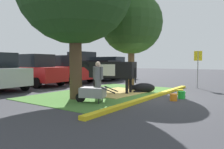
% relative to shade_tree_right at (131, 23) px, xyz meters
% --- Properties ---
extents(ground_plane, '(80.00, 80.00, 0.00)m').
position_rel_shade_tree_right_xyz_m(ground_plane, '(-1.73, -1.94, -3.69)').
color(ground_plane, '#38383D').
extents(grass_island, '(7.62, 4.64, 0.02)m').
position_rel_shade_tree_right_xyz_m(grass_island, '(-2.10, 0.19, -3.68)').
color(grass_island, '#477A33').
rests_on(grass_island, ground).
extents(curb_yellow, '(8.82, 0.24, 0.12)m').
position_rel_shade_tree_right_xyz_m(curb_yellow, '(-2.10, -2.28, -3.63)').
color(curb_yellow, yellow).
rests_on(curb_yellow, ground).
extents(hay_bedding, '(3.38, 2.64, 0.04)m').
position_rel_shade_tree_right_xyz_m(hay_bedding, '(-1.71, -0.18, -3.67)').
color(hay_bedding, tan).
rests_on(hay_bedding, ground).
extents(shade_tree_right, '(3.46, 3.46, 5.44)m').
position_rel_shade_tree_right_xyz_m(shade_tree_right, '(0.00, 0.00, 0.00)').
color(shade_tree_right, brown).
rests_on(shade_tree_right, ground).
extents(cow_holstein, '(1.10, 3.11, 1.58)m').
position_rel_shade_tree_right_xyz_m(cow_holstein, '(-1.84, 0.13, -2.57)').
color(cow_holstein, black).
rests_on(cow_holstein, ground).
extents(calf_lying, '(1.01, 1.26, 0.48)m').
position_rel_shade_tree_right_xyz_m(calf_lying, '(-0.93, -1.23, -3.46)').
color(calf_lying, black).
rests_on(calf_lying, ground).
extents(person_handler, '(0.34, 0.53, 1.55)m').
position_rel_shade_tree_right_xyz_m(person_handler, '(-3.65, -0.53, -2.87)').
color(person_handler, slate).
rests_on(person_handler, ground).
extents(wheelbarrow, '(0.99, 1.59, 0.63)m').
position_rel_shade_tree_right_xyz_m(wheelbarrow, '(-4.46, -0.90, -3.31)').
color(wheelbarrow, gray).
rests_on(wheelbarrow, ground).
extents(parking_sign, '(0.12, 0.44, 2.17)m').
position_rel_shade_tree_right_xyz_m(parking_sign, '(2.50, -3.01, -2.17)').
color(parking_sign, '#99999E').
rests_on(parking_sign, ground).
extents(bucket_orange, '(0.31, 0.31, 0.28)m').
position_rel_shade_tree_right_xyz_m(bucket_orange, '(-2.29, -3.24, -3.55)').
color(bucket_orange, orange).
rests_on(bucket_orange, ground).
extents(bucket_green, '(0.32, 0.32, 0.31)m').
position_rel_shade_tree_right_xyz_m(bucket_green, '(-1.60, -3.35, -3.53)').
color(bucket_green, green).
rests_on(bucket_green, ground).
extents(bucket_yellow, '(0.30, 0.30, 0.27)m').
position_rel_shade_tree_right_xyz_m(bucket_yellow, '(-0.74, -3.02, -3.56)').
color(bucket_yellow, yellow).
rests_on(bucket_yellow, ground).
extents(sedan_blue, '(2.07, 4.43, 2.02)m').
position_rel_shade_tree_right_xyz_m(sedan_blue, '(-2.07, 6.02, -2.71)').
color(sedan_blue, red).
rests_on(sedan_blue, ground).
extents(sedan_red, '(2.07, 4.43, 2.02)m').
position_rel_shade_tree_right_xyz_m(sedan_red, '(0.74, 5.90, -2.71)').
color(sedan_red, red).
rests_on(sedan_red, ground).
extents(pickup_truck_black, '(2.28, 5.43, 2.42)m').
position_rel_shade_tree_right_xyz_m(pickup_truck_black, '(3.47, 6.17, -2.58)').
color(pickup_truck_black, black).
rests_on(pickup_truck_black, ground).
extents(hatchback_white, '(2.07, 4.43, 2.02)m').
position_rel_shade_tree_right_xyz_m(hatchback_white, '(6.02, 5.71, -2.71)').
color(hatchback_white, silver).
rests_on(hatchback_white, ground).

